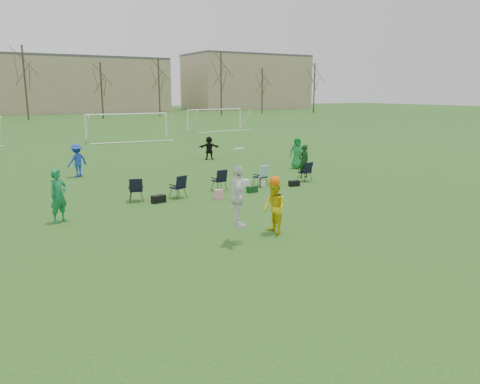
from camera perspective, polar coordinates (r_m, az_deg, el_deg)
ground at (r=13.94m, az=10.09°, el=-6.36°), size 260.00×260.00×0.00m
fielder_green_near at (r=17.00m, az=-21.26°, el=-0.42°), size 0.81×0.72×1.85m
fielder_blue at (r=25.85m, az=-19.25°, el=3.65°), size 1.29×1.06×1.73m
fielder_green_far at (r=27.40m, az=6.98°, el=4.76°), size 1.05×0.98×1.80m
fielder_black at (r=30.91m, az=-3.78°, el=5.39°), size 1.47×0.97×1.51m
center_contest at (r=14.07m, az=2.03°, el=-1.23°), size 2.19×1.23×2.82m
sideline_setup at (r=21.38m, az=-0.02°, el=1.79°), size 9.36×2.04×1.82m
goal_mid at (r=43.95m, az=-13.59°, el=8.61°), size 7.40×0.63×2.46m
goal_right at (r=54.03m, az=-3.08°, el=9.52°), size 7.35×1.14×2.46m
tree_line at (r=80.36m, az=-24.38°, el=11.60°), size 110.28×3.28×11.40m
building_row at (r=107.14m, az=-22.48°, el=12.11°), size 126.00×16.00×13.00m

